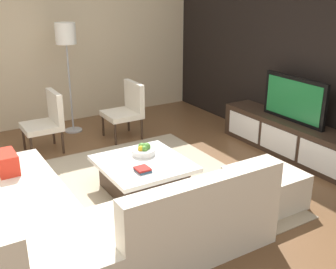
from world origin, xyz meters
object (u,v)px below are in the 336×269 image
(accent_chair_near, at_px, (48,118))
(fruit_bowl, at_px, (144,150))
(floor_lamp, at_px, (66,41))
(sectional_couch, at_px, (84,217))
(accent_chair_far, at_px, (127,107))
(ottoman, at_px, (265,188))
(coffee_table, at_px, (143,176))
(media_console, at_px, (290,138))
(book_stack, at_px, (143,169))
(television, at_px, (294,99))

(accent_chair_near, xyz_separation_m, fruit_bowl, (1.65, 0.67, -0.06))
(floor_lamp, bearing_deg, sectional_couch, -17.31)
(fruit_bowl, bearing_deg, accent_chair_far, 160.52)
(sectional_couch, distance_m, accent_chair_far, 2.90)
(accent_chair_near, distance_m, ottoman, 3.21)
(coffee_table, distance_m, accent_chair_near, 1.94)
(media_console, xyz_separation_m, floor_lamp, (-2.56, -2.30, 1.22))
(coffee_table, xyz_separation_m, fruit_bowl, (-0.18, 0.10, 0.23))
(coffee_table, relative_size, book_stack, 5.66)
(ottoman, xyz_separation_m, accent_chair_far, (-2.71, -0.34, 0.29))
(media_console, relative_size, accent_chair_far, 2.67)
(television, distance_m, accent_chair_far, 2.50)
(accent_chair_far, bearing_deg, sectional_couch, -25.81)
(sectional_couch, height_order, coffee_table, sectional_couch)
(sectional_couch, xyz_separation_m, floor_lamp, (-3.09, 0.96, 1.19))
(media_console, xyz_separation_m, sectional_couch, (0.53, -3.26, 0.03))
(sectional_couch, distance_m, fruit_bowl, 1.35)
(accent_chair_far, distance_m, book_stack, 2.13)
(floor_lamp, distance_m, book_stack, 2.89)
(media_console, relative_size, accent_chair_near, 2.67)
(media_console, distance_m, coffee_table, 2.30)
(floor_lamp, relative_size, fruit_bowl, 6.23)
(sectional_couch, bearing_deg, accent_chair_near, 170.86)
(ottoman, relative_size, book_stack, 3.92)
(fruit_bowl, distance_m, book_stack, 0.47)
(television, height_order, floor_lamp, floor_lamp)
(media_console, distance_m, book_stack, 2.43)
(television, height_order, sectional_couch, television)
(television, xyz_separation_m, accent_chair_far, (-1.86, -1.64, -0.32))
(media_console, relative_size, ottoman, 3.32)
(accent_chair_far, height_order, book_stack, accent_chair_far)
(media_console, xyz_separation_m, book_stack, (0.12, -2.42, 0.15))
(coffee_table, distance_m, ottoman, 1.39)
(media_console, relative_size, fruit_bowl, 8.29)
(television, bearing_deg, accent_chair_near, -123.99)
(media_console, bearing_deg, coffee_table, -92.49)
(sectional_couch, height_order, ottoman, sectional_couch)
(ottoman, bearing_deg, book_stack, -122.99)
(television, height_order, fruit_bowl, television)
(television, xyz_separation_m, sectional_couch, (0.53, -3.26, -0.53))
(media_console, distance_m, fruit_bowl, 2.22)
(media_console, bearing_deg, book_stack, -87.07)
(accent_chair_near, xyz_separation_m, accent_chair_far, (0.08, 1.23, -0.00))
(television, xyz_separation_m, floor_lamp, (-2.56, -2.30, 0.66))
(accent_chair_near, bearing_deg, sectional_couch, -15.96)
(media_console, height_order, ottoman, media_console)
(accent_chair_near, bearing_deg, fruit_bowl, 15.33)
(ottoman, distance_m, accent_chair_far, 2.75)
(television, relative_size, sectional_couch, 0.42)
(television, distance_m, coffee_table, 2.38)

